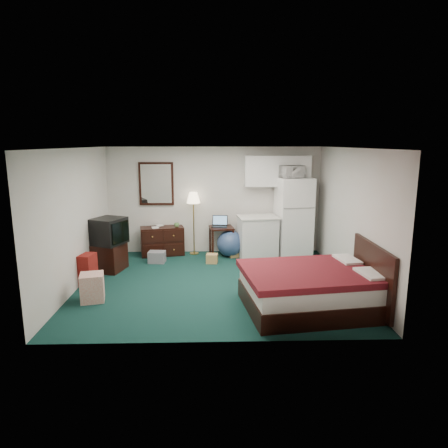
{
  "coord_description": "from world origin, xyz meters",
  "views": [
    {
      "loc": [
        -0.05,
        -7.12,
        2.6
      ],
      "look_at": [
        0.17,
        0.25,
        1.08
      ],
      "focal_mm": 32.0,
      "sensor_mm": 36.0,
      "label": 1
    }
  ],
  "objects_px": {
    "kitchen_counter": "(257,237)",
    "bed": "(310,290)",
    "fridge": "(293,217)",
    "floor_lamp": "(194,223)",
    "suitcase": "(88,270)",
    "tv_stand": "(109,257)",
    "desk": "(221,241)",
    "dresser": "(162,241)"
  },
  "relations": [
    {
      "from": "desk",
      "to": "bed",
      "type": "height_order",
      "value": "desk"
    },
    {
      "from": "floor_lamp",
      "to": "bed",
      "type": "height_order",
      "value": "floor_lamp"
    },
    {
      "from": "floor_lamp",
      "to": "kitchen_counter",
      "type": "height_order",
      "value": "floor_lamp"
    },
    {
      "from": "floor_lamp",
      "to": "kitchen_counter",
      "type": "bearing_deg",
      "value": -11.93
    },
    {
      "from": "desk",
      "to": "kitchen_counter",
      "type": "distance_m",
      "value": 0.85
    },
    {
      "from": "fridge",
      "to": "tv_stand",
      "type": "height_order",
      "value": "fridge"
    },
    {
      "from": "bed",
      "to": "suitcase",
      "type": "relative_size",
      "value": 3.41
    },
    {
      "from": "tv_stand",
      "to": "suitcase",
      "type": "xyz_separation_m",
      "value": [
        -0.16,
        -0.86,
        0.01
      ]
    },
    {
      "from": "dresser",
      "to": "kitchen_counter",
      "type": "relative_size",
      "value": 1.07
    },
    {
      "from": "floor_lamp",
      "to": "desk",
      "type": "xyz_separation_m",
      "value": [
        0.64,
        -0.12,
        -0.4
      ]
    },
    {
      "from": "bed",
      "to": "kitchen_counter",
      "type": "bearing_deg",
      "value": 91.75
    },
    {
      "from": "floor_lamp",
      "to": "tv_stand",
      "type": "distance_m",
      "value": 2.13
    },
    {
      "from": "floor_lamp",
      "to": "kitchen_counter",
      "type": "relative_size",
      "value": 1.59
    },
    {
      "from": "dresser",
      "to": "bed",
      "type": "distance_m",
      "value": 4.18
    },
    {
      "from": "desk",
      "to": "suitcase",
      "type": "relative_size",
      "value": 1.15
    },
    {
      "from": "floor_lamp",
      "to": "fridge",
      "type": "height_order",
      "value": "fridge"
    },
    {
      "from": "bed",
      "to": "tv_stand",
      "type": "distance_m",
      "value": 4.21
    },
    {
      "from": "dresser",
      "to": "bed",
      "type": "bearing_deg",
      "value": -61.81
    },
    {
      "from": "floor_lamp",
      "to": "desk",
      "type": "distance_m",
      "value": 0.77
    },
    {
      "from": "fridge",
      "to": "suitcase",
      "type": "height_order",
      "value": "fridge"
    },
    {
      "from": "dresser",
      "to": "suitcase",
      "type": "relative_size",
      "value": 1.68
    },
    {
      "from": "desk",
      "to": "suitcase",
      "type": "bearing_deg",
      "value": -150.29
    },
    {
      "from": "dresser",
      "to": "floor_lamp",
      "type": "distance_m",
      "value": 0.84
    },
    {
      "from": "bed",
      "to": "suitcase",
      "type": "xyz_separation_m",
      "value": [
        -3.83,
        1.21,
        -0.03
      ]
    },
    {
      "from": "kitchen_counter",
      "to": "fridge",
      "type": "bearing_deg",
      "value": 1.77
    },
    {
      "from": "floor_lamp",
      "to": "fridge",
      "type": "bearing_deg",
      "value": -4.21
    },
    {
      "from": "kitchen_counter",
      "to": "fridge",
      "type": "xyz_separation_m",
      "value": [
        0.84,
        0.14,
        0.45
      ]
    },
    {
      "from": "dresser",
      "to": "floor_lamp",
      "type": "height_order",
      "value": "floor_lamp"
    },
    {
      "from": "kitchen_counter",
      "to": "bed",
      "type": "height_order",
      "value": "kitchen_counter"
    },
    {
      "from": "desk",
      "to": "tv_stand",
      "type": "distance_m",
      "value": 2.59
    },
    {
      "from": "floor_lamp",
      "to": "kitchen_counter",
      "type": "xyz_separation_m",
      "value": [
        1.46,
        -0.31,
        -0.27
      ]
    },
    {
      "from": "floor_lamp",
      "to": "fridge",
      "type": "xyz_separation_m",
      "value": [
        2.31,
        -0.17,
        0.17
      ]
    },
    {
      "from": "kitchen_counter",
      "to": "bed",
      "type": "xyz_separation_m",
      "value": [
        0.5,
        -2.95,
        -0.14
      ]
    },
    {
      "from": "fridge",
      "to": "bed",
      "type": "xyz_separation_m",
      "value": [
        -0.34,
        -3.09,
        -0.59
      ]
    },
    {
      "from": "dresser",
      "to": "floor_lamp",
      "type": "xyz_separation_m",
      "value": [
        0.74,
        0.07,
        0.4
      ]
    },
    {
      "from": "floor_lamp",
      "to": "kitchen_counter",
      "type": "distance_m",
      "value": 1.52
    },
    {
      "from": "desk",
      "to": "tv_stand",
      "type": "height_order",
      "value": "desk"
    },
    {
      "from": "fridge",
      "to": "dresser",
      "type": "bearing_deg",
      "value": 170.91
    },
    {
      "from": "fridge",
      "to": "bed",
      "type": "height_order",
      "value": "fridge"
    },
    {
      "from": "kitchen_counter",
      "to": "dresser",
      "type": "bearing_deg",
      "value": 166.18
    },
    {
      "from": "floor_lamp",
      "to": "fridge",
      "type": "relative_size",
      "value": 0.81
    },
    {
      "from": "dresser",
      "to": "tv_stand",
      "type": "distance_m",
      "value": 1.49
    }
  ]
}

